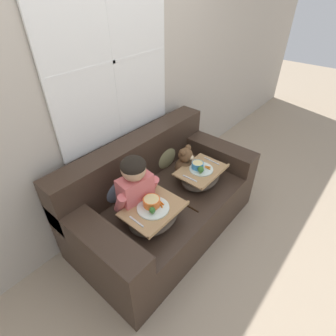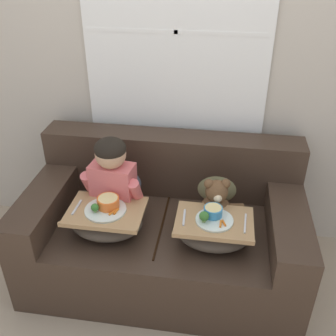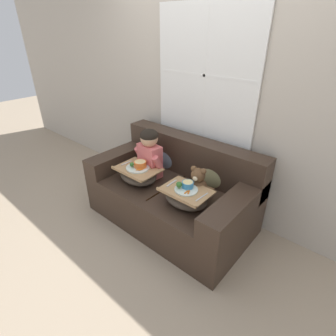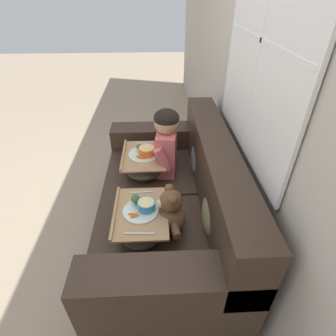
# 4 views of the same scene
# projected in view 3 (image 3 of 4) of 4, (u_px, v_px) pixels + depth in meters

# --- Properties ---
(ground_plane) EXTENTS (14.00, 14.00, 0.00)m
(ground_plane) POSITION_uv_depth(u_px,v_px,m) (170.00, 219.00, 2.94)
(ground_plane) COLOR tan
(wall_back_with_window) EXTENTS (8.00, 0.08, 2.60)m
(wall_back_with_window) POSITION_uv_depth(u_px,v_px,m) (206.00, 92.00, 2.68)
(wall_back_with_window) COLOR #BCB2A3
(wall_back_with_window) RESTS_ON ground_plane
(couch) EXTENTS (1.71, 0.93, 0.86)m
(couch) POSITION_uv_depth(u_px,v_px,m) (174.00, 193.00, 2.83)
(couch) COLOR #38281E
(couch) RESTS_ON ground_plane
(throw_pillow_behind_child) EXTENTS (0.34, 0.16, 0.35)m
(throw_pillow_behind_child) POSITION_uv_depth(u_px,v_px,m) (166.00, 154.00, 3.02)
(throw_pillow_behind_child) COLOR slate
(throw_pillow_behind_child) RESTS_ON couch
(throw_pillow_behind_teddy) EXTENTS (0.34, 0.16, 0.35)m
(throw_pillow_behind_teddy) POSITION_uv_depth(u_px,v_px,m) (212.00, 172.00, 2.66)
(throw_pillow_behind_teddy) COLOR #898456
(throw_pillow_behind_teddy) RESTS_ON couch
(child_figure) EXTENTS (0.39, 0.20, 0.54)m
(child_figure) POSITION_uv_depth(u_px,v_px,m) (150.00, 151.00, 2.79)
(child_figure) COLOR #DB6666
(child_figure) RESTS_ON couch
(teddy_bear) EXTENTS (0.34, 0.24, 0.32)m
(teddy_bear) POSITION_uv_depth(u_px,v_px,m) (197.00, 184.00, 2.50)
(teddy_bear) COLOR brown
(teddy_bear) RESTS_ON couch
(lap_tray_child) EXTENTS (0.45, 0.34, 0.23)m
(lap_tray_child) POSITION_uv_depth(u_px,v_px,m) (138.00, 174.00, 2.77)
(lap_tray_child) COLOR #473D33
(lap_tray_child) RESTS_ON child_figure
(lap_tray_teddy) EXTENTS (0.44, 0.32, 0.24)m
(lap_tray_teddy) POSITION_uv_depth(u_px,v_px,m) (186.00, 197.00, 2.40)
(lap_tray_teddy) COLOR #473D33
(lap_tray_teddy) RESTS_ON teddy_bear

